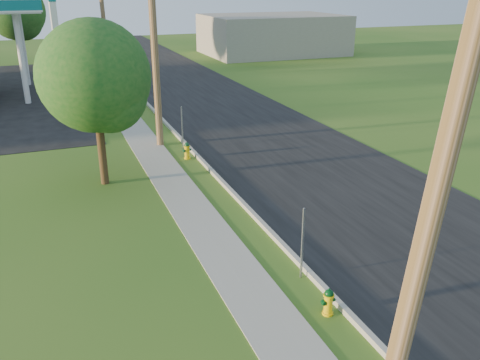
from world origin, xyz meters
The scene contains 16 objects.
road centered at (4.50, 10.00, 0.01)m, with size 8.00×120.00×0.02m, color black.
curb centered at (0.50, 10.00, 0.07)m, with size 0.15×120.00×0.15m, color #9C9A90.
sidewalk centered at (-1.25, 10.00, 0.01)m, with size 1.50×120.00×0.03m, color #99978A.
utility_pole_near centered at (-0.60, -1.00, 4.80)m, with size 1.40×0.32×9.48m.
utility_pole_mid centered at (-0.60, 17.00, 4.95)m, with size 1.40×0.32×9.80m.
utility_pole_far centered at (-0.60, 35.00, 4.80)m, with size 1.40×0.32×9.50m.
sign_post_near centered at (0.25, 4.20, 1.00)m, with size 0.05×0.04×2.00m, color gray.
sign_post_mid centered at (0.25, 16.00, 1.00)m, with size 0.05×0.04×2.00m, color gray.
sign_post_far centered at (0.25, 28.20, 1.00)m, with size 0.05×0.04×2.00m, color gray.
price_pylon centered at (-4.50, 22.50, 5.43)m, with size 0.34×2.04×6.85m.
distant_building centered at (18.00, 45.00, 2.00)m, with size 14.00×10.00×4.00m, color gray.
tree_verge centered at (-3.59, 12.82, 3.95)m, with size 4.05×4.05×6.14m.
tree_lot centered at (-6.75, 43.12, 4.72)m, with size 4.83×4.83×7.33m.
hydrant_near centered at (0.10, 2.56, 0.34)m, with size 0.36×0.32×0.70m.
hydrant_mid centered at (0.05, 14.57, 0.38)m, with size 0.40×0.36×0.77m.
hydrant_far centered at (-0.09, 27.37, 0.36)m, with size 0.38×0.34×0.73m.
Camera 1 is at (-5.38, -5.95, 7.26)m, focal length 38.00 mm.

